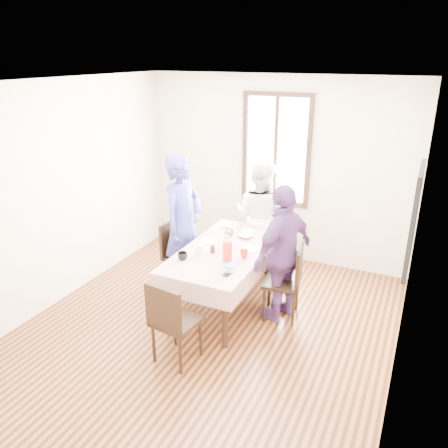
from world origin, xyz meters
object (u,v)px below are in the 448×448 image
at_px(person_far, 260,216).
at_px(chair_near, 177,321).
at_px(chair_left, 183,256).
at_px(person_right, 282,253).
at_px(person_left, 183,225).
at_px(dining_table, 226,278).
at_px(chair_far, 260,238).
at_px(chair_right, 282,282).

bearing_deg(person_far, chair_near, 95.22).
xyz_separation_m(chair_left, person_right, (1.38, -0.11, 0.36)).
distance_m(person_far, person_right, 1.29).
xyz_separation_m(person_left, person_far, (0.68, 0.99, -0.11)).
bearing_deg(person_right, chair_near, -9.67).
xyz_separation_m(dining_table, person_left, (-0.68, 0.16, 0.53)).
distance_m(chair_near, person_left, 1.56).
relative_size(dining_table, chair_far, 1.87).
distance_m(chair_left, chair_right, 1.40).
xyz_separation_m(chair_far, person_left, (-0.68, -1.01, 0.45)).
bearing_deg(person_right, dining_table, -66.15).
relative_size(person_left, person_far, 1.14).
relative_size(chair_far, chair_near, 1.00).
bearing_deg(chair_right, person_far, 22.83).
xyz_separation_m(chair_left, person_left, (0.02, -0.00, 0.45)).
relative_size(person_left, person_right, 1.11).
bearing_deg(chair_near, person_right, 68.65).
relative_size(chair_near, person_left, 0.50).
bearing_deg(chair_left, person_left, 95.60).
height_order(chair_near, person_far, person_far).
height_order(chair_right, person_far, person_far).
distance_m(chair_left, chair_far, 1.23).
height_order(chair_right, person_right, person_right).
height_order(person_left, person_far, person_left).
relative_size(chair_right, person_right, 0.56).
height_order(dining_table, chair_near, chair_near).
bearing_deg(chair_right, chair_far, 22.33).
distance_m(chair_left, chair_near, 1.50).
height_order(chair_right, chair_near, same).
relative_size(chair_left, person_far, 0.57).
xyz_separation_m(chair_near, person_right, (0.68, 1.23, 0.36)).
xyz_separation_m(person_left, person_right, (1.36, -0.11, -0.09)).
xyz_separation_m(chair_left, chair_right, (1.40, -0.11, 0.00)).
xyz_separation_m(chair_near, person_left, (-0.68, 1.33, 0.45)).
height_order(chair_near, person_right, person_right).
bearing_deg(person_far, person_left, 60.75).
bearing_deg(person_right, person_far, -128.84).
height_order(chair_right, person_left, person_left).
bearing_deg(chair_near, chair_left, 125.37).
bearing_deg(chair_far, person_right, 122.45).
relative_size(chair_right, person_left, 0.50).
bearing_deg(chair_far, chair_left, 56.52).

